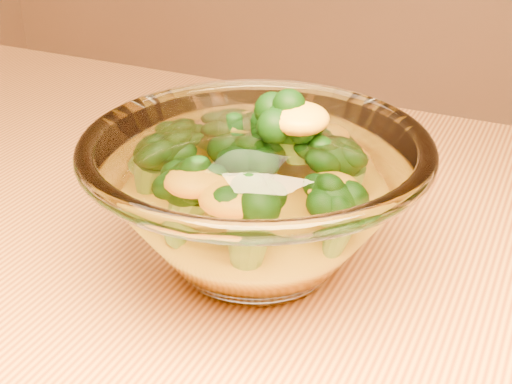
% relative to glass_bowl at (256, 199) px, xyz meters
% --- Properties ---
extents(glass_bowl, '(0.23, 0.23, 0.10)m').
position_rel_glass_bowl_xyz_m(glass_bowl, '(0.00, 0.00, 0.00)').
color(glass_bowl, white).
rests_on(glass_bowl, table).
extents(cheese_sauce, '(0.13, 0.13, 0.04)m').
position_rel_glass_bowl_xyz_m(cheese_sauce, '(0.00, 0.00, -0.02)').
color(cheese_sauce, orange).
rests_on(cheese_sauce, glass_bowl).
extents(broccoli_heap, '(0.15, 0.14, 0.09)m').
position_rel_glass_bowl_xyz_m(broccoli_heap, '(-0.00, 0.01, 0.02)').
color(broccoli_heap, black).
rests_on(broccoli_heap, cheese_sauce).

